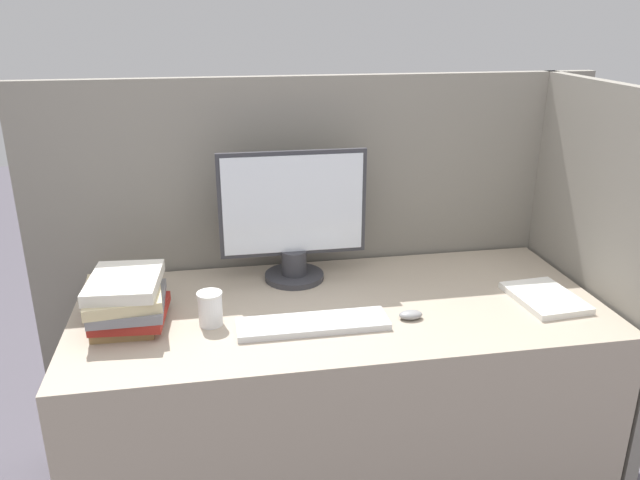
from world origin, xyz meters
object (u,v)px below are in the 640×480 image
Objects in this scene: monitor at (293,222)px; book_stack at (127,300)px; keyboard at (313,324)px; coffee_cup at (210,309)px; mouse at (411,315)px.

book_stack is (-0.54, -0.25, -0.13)m from monitor.
coffee_cup reaches higher than keyboard.
book_stack reaches higher than keyboard.
keyboard is at bearing 180.00° from mouse.
book_stack is (-0.24, 0.05, 0.03)m from coffee_cup.
coffee_cup is 0.36× the size of book_stack.
coffee_cup is at bearing -134.87° from monitor.
monitor is 0.52m from mouse.
coffee_cup is (-0.29, -0.30, -0.16)m from monitor.
mouse is 0.86m from book_stack.
monitor is 1.11× the size of keyboard.
mouse is 0.25× the size of book_stack.
book_stack reaches higher than mouse.
coffee_cup is (-0.30, 0.07, 0.04)m from keyboard.
coffee_cup is at bearing -11.53° from book_stack.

